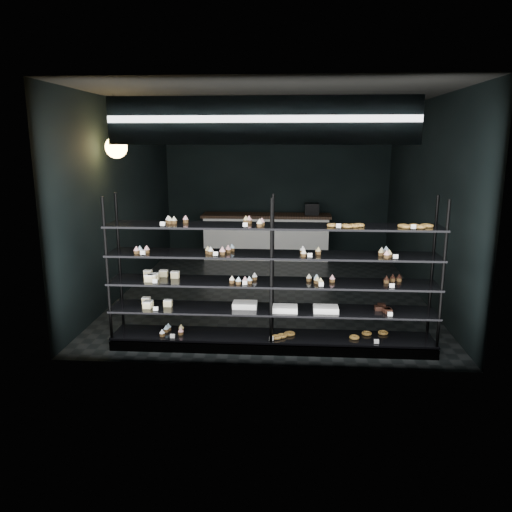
# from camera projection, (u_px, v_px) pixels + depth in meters

# --- Properties ---
(room) EXTENTS (5.01, 6.01, 3.20)m
(room) POSITION_uv_depth(u_px,v_px,m) (272.00, 199.00, 8.32)
(room) COLOR black
(room) RESTS_ON ground
(display_shelf) EXTENTS (4.00, 0.50, 1.91)m
(display_shelf) POSITION_uv_depth(u_px,v_px,m) (270.00, 300.00, 6.15)
(display_shelf) COLOR black
(display_shelf) RESTS_ON room
(signage) EXTENTS (3.30, 0.05, 0.50)m
(signage) POSITION_uv_depth(u_px,v_px,m) (262.00, 120.00, 5.21)
(signage) COLOR #0B1C3A
(signage) RESTS_ON room
(pendant_lamp) EXTENTS (0.31, 0.31, 0.89)m
(pendant_lamp) POSITION_uv_depth(u_px,v_px,m) (116.00, 147.00, 7.15)
(pendant_lamp) COLOR black
(pendant_lamp) RESTS_ON room
(service_counter) EXTENTS (2.80, 0.65, 1.23)m
(service_counter) POSITION_uv_depth(u_px,v_px,m) (267.00, 236.00, 11.01)
(service_counter) COLOR silver
(service_counter) RESTS_ON room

